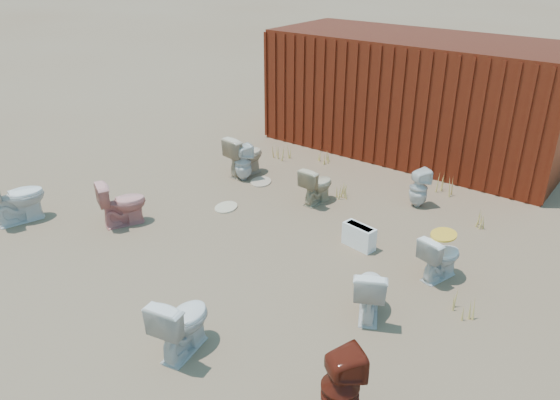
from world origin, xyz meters
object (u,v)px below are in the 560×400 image
Objects in this scene: toilet_front_maroon at (341,387)px; toilet_front_e at (369,290)px; shipping_container at (415,96)px; toilet_front_pink at (122,203)px; toilet_front_c at (182,322)px; toilet_back_e at (419,188)px; toilet_back_beige_right at (317,185)px; toilet_back_yellowlid at (440,257)px; toilet_back_beige_left at (245,155)px; loose_tank at (359,236)px; toilet_back_a at (243,163)px; toilet_front_a at (17,197)px.

toilet_front_e is at bearing -36.14° from toilet_front_maroon.
shipping_container is 6.33m from toilet_front_pink.
toilet_back_e is at bearing -107.23° from toilet_front_c.
toilet_back_e is (1.45, 0.92, 0.01)m from toilet_back_beige_right.
shipping_container is at bearing -43.79° from toilet_back_yellowlid.
toilet_back_beige_left reaches higher than toilet_back_beige_right.
toilet_front_c is 1.13× the size of toilet_back_e.
shipping_container is 6.04m from toilet_front_e.
shipping_container reaches higher than toilet_back_e.
loose_tank is at bearing -128.19° from toilet_front_pink.
toilet_back_yellowlid is at bearing -135.33° from toilet_front_pink.
toilet_front_pink is 3.73m from loose_tank.
shipping_container reaches higher than toilet_back_a.
toilet_front_e is 3.17m from toilet_back_beige_right.
toilet_back_yellowlid is (2.46, -4.31, -0.88)m from shipping_container.
toilet_front_a is (-3.56, -6.86, -0.78)m from shipping_container.
toilet_back_beige_right is (2.00, 2.53, -0.04)m from toilet_front_pink.
toilet_front_a is 6.56m from toilet_back_e.
toilet_back_beige_right reaches higher than toilet_back_yellowlid.
loose_tank is (-1.49, 2.93, -0.23)m from toilet_front_maroon.
loose_tank is at bearing 151.04° from toilet_back_beige_right.
toilet_front_a reaches higher than toilet_back_beige_left.
toilet_front_maroon reaches higher than loose_tank.
toilet_front_a is at bearing 59.78° from toilet_front_pink.
loose_tank is (1.35, -0.89, -0.15)m from toilet_back_beige_right.
toilet_back_yellowlid is (0.35, 1.29, -0.03)m from toilet_front_e.
toilet_front_a is 1.22× the size of toilet_front_e.
toilet_front_maroon is at bearing 138.73° from toilet_back_e.
toilet_front_a is at bearing 39.41° from toilet_back_yellowlid.
toilet_front_pink is at bearing 56.14° from toilet_back_beige_right.
shipping_container reaches higher than toilet_front_a.
toilet_front_c is 1.52× the size of loose_tank.
toilet_front_e reaches higher than toilet_back_beige_right.
toilet_back_yellowlid is (4.41, -1.13, -0.07)m from toilet_back_beige_left.
toilet_front_c is at bearing -87.38° from loose_tank.
shipping_container is 3.48m from toilet_back_beige_right.
toilet_back_yellowlid is 2.19m from toilet_back_e.
toilet_back_beige_left is at bearing -34.99° from toilet_back_a.
loose_tank is at bearing -29.26° from toilet_front_maroon.
toilet_front_c is at bearing -171.24° from toilet_front_a.
toilet_back_beige_left is at bearing 2.09° from toilet_back_yellowlid.
toilet_front_a is 5.80m from toilet_front_e.
toilet_front_e is 4.72m from toilet_back_beige_left.
toilet_front_c reaches higher than toilet_back_e.
toilet_back_beige_right is 1.62m from loose_tank.
toilet_back_e is at bearing -102.96° from toilet_front_e.
toilet_front_pink is at bearing -38.54° from toilet_front_c.
toilet_back_e is (-1.16, 1.86, 0.01)m from toilet_back_yellowlid.
toilet_back_beige_left is (0.20, 2.72, 0.02)m from toilet_front_pink.
toilet_front_maroon is at bearing -53.45° from loose_tank.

